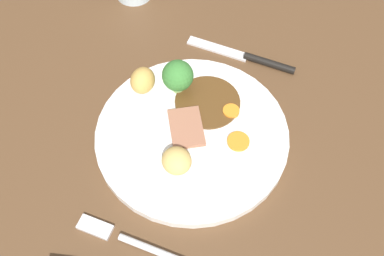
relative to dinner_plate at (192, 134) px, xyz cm
name	(u,v)px	position (x,y,z in cm)	size (l,w,h in cm)	color
dining_table	(178,148)	(-1.47, 1.68, -2.50)	(120.00, 84.00, 3.60)	brown
dinner_plate	(192,134)	(0.00, 0.00, 0.00)	(27.81, 27.81, 1.40)	white
gravy_pool	(208,102)	(5.73, -0.20, 0.85)	(9.82, 9.82, 0.30)	#563819
meat_slice_main	(186,128)	(0.12, 0.94, 1.10)	(6.56, 4.62, 0.80)	#9E664C
roast_potato_left	(143,80)	(4.55, 9.81, 2.64)	(4.21, 3.61, 3.88)	tan
roast_potato_right	(177,161)	(-5.94, -0.19, 2.27)	(4.17, 3.96, 3.14)	#D8B260
carrot_coin_front	(231,111)	(5.33, -4.05, 0.97)	(2.47, 2.47, 0.55)	orange
carrot_coin_back	(238,141)	(0.84, -6.70, 0.91)	(3.18, 3.18, 0.43)	orange
broccoli_floret	(178,76)	(6.35, 4.83, 3.88)	(4.70, 4.70, 5.64)	#8CB766
fork	(129,240)	(-17.39, 1.48, -0.31)	(2.05, 15.26, 0.90)	silver
knife	(250,58)	(17.51, -3.18, -0.25)	(1.92, 18.53, 1.20)	black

